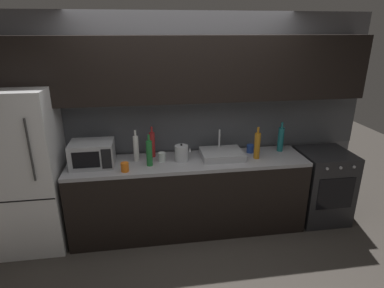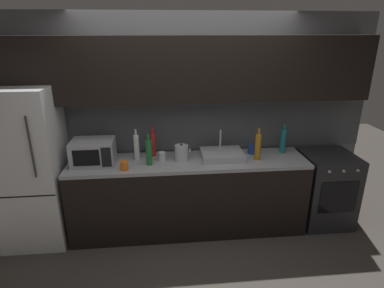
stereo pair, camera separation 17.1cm
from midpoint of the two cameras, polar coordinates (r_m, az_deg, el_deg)
name	(u,v)px [view 2 (the right image)]	position (r m, az deg, el deg)	size (l,w,h in m)	color
ground_plane	(197,281)	(3.38, 2.55, -23.31)	(10.00, 10.00, 0.00)	#3D3833
back_wall	(186,99)	(3.73, 0.30, 8.09)	(4.45, 0.44, 2.50)	slate
counter_run	(189,195)	(3.84, 0.74, -9.13)	(2.71, 0.60, 0.90)	black
refrigerator	(31,167)	(3.87, -25.74, -3.80)	(0.68, 0.69, 1.78)	white
oven_range	(325,189)	(4.35, 23.73, -7.30)	(0.60, 0.62, 0.90)	#232326
microwave	(93,152)	(3.65, -15.94, -1.39)	(0.46, 0.35, 0.27)	#A8AAAF
sink_basin	(222,155)	(3.71, 6.72, -1.91)	(0.48, 0.38, 0.30)	#ADAFB5
kettle	(182,153)	(3.61, -0.51, -1.61)	(0.19, 0.15, 0.20)	#B7BABF
wine_bottle_red	(153,144)	(3.73, -5.67, 0.06)	(0.07, 0.07, 0.36)	#A82323
wine_bottle_amber	(258,147)	(3.70, 13.00, -0.46)	(0.07, 0.07, 0.37)	#B27019
wine_bottle_white	(137,147)	(3.64, -8.55, -0.57)	(0.06, 0.06, 0.36)	silver
wine_bottle_green	(149,152)	(3.49, -6.31, -1.45)	(0.07, 0.07, 0.35)	#1E6B2D
wine_bottle_teal	(283,141)	(3.99, 17.14, 0.59)	(0.07, 0.07, 0.36)	#19666B
mug_blue	(252,150)	(3.90, 11.84, -0.99)	(0.08, 0.08, 0.10)	#234299
mug_clear	(162,156)	(3.62, -4.05, -2.22)	(0.08, 0.08, 0.10)	silver
mug_orange	(124,166)	(3.44, -10.63, -3.84)	(0.08, 0.08, 0.10)	orange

